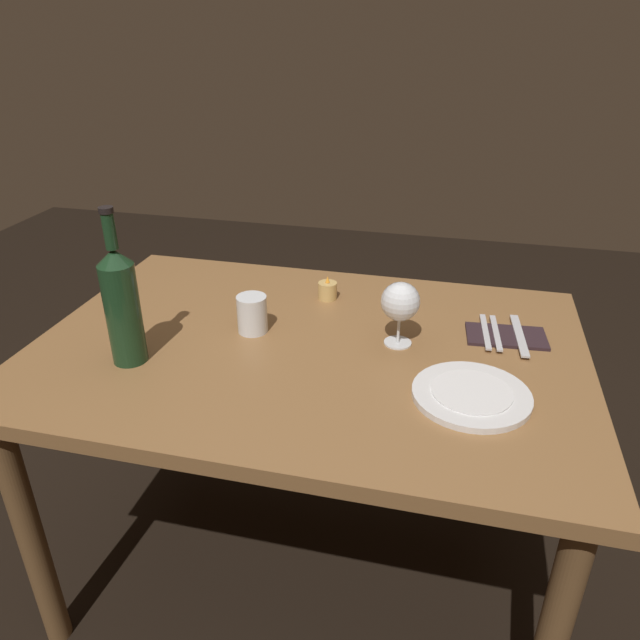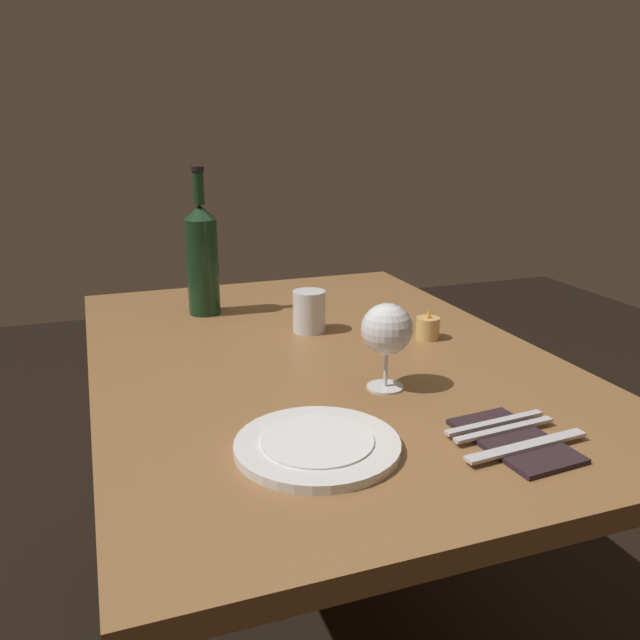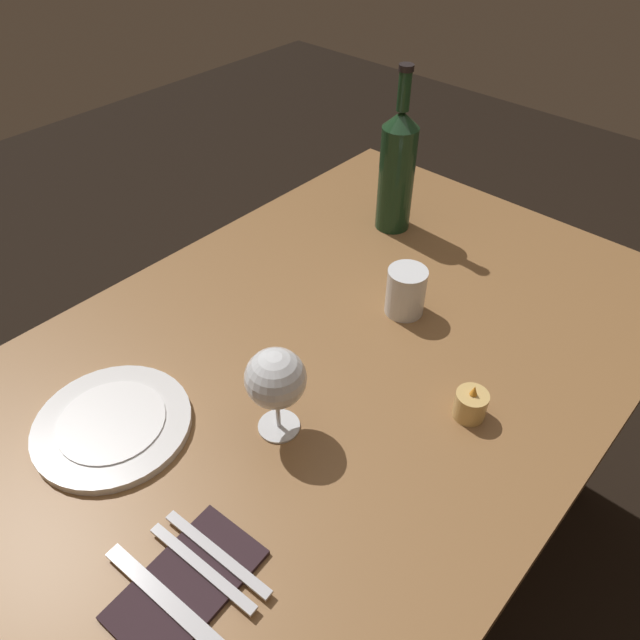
# 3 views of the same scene
# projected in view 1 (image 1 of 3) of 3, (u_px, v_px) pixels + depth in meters

# --- Properties ---
(ground_plane) EXTENTS (6.00, 6.00, 0.00)m
(ground_plane) POSITION_uv_depth(u_px,v_px,m) (311.00, 560.00, 1.77)
(ground_plane) COLOR black
(dining_table) EXTENTS (1.30, 0.90, 0.74)m
(dining_table) POSITION_uv_depth(u_px,v_px,m) (309.00, 375.00, 1.47)
(dining_table) COLOR olive
(dining_table) RESTS_ON ground
(wine_glass_left) EXTENTS (0.09, 0.09, 0.16)m
(wine_glass_left) POSITION_uv_depth(u_px,v_px,m) (400.00, 303.00, 1.38)
(wine_glass_left) COLOR white
(wine_glass_left) RESTS_ON dining_table
(wine_bottle) EXTENTS (0.08, 0.08, 0.36)m
(wine_bottle) POSITION_uv_depth(u_px,v_px,m) (122.00, 304.00, 1.29)
(wine_bottle) COLOR #19381E
(wine_bottle) RESTS_ON dining_table
(water_tumbler) EXTENTS (0.07, 0.07, 0.09)m
(water_tumbler) POSITION_uv_depth(u_px,v_px,m) (252.00, 316.00, 1.46)
(water_tumbler) COLOR white
(water_tumbler) RESTS_ON dining_table
(votive_candle) EXTENTS (0.05, 0.05, 0.07)m
(votive_candle) POSITION_uv_depth(u_px,v_px,m) (328.00, 291.00, 1.64)
(votive_candle) COLOR #DBB266
(votive_candle) RESTS_ON dining_table
(dinner_plate) EXTENTS (0.24, 0.24, 0.02)m
(dinner_plate) POSITION_uv_depth(u_px,v_px,m) (471.00, 395.00, 1.22)
(dinner_plate) COLOR white
(dinner_plate) RESTS_ON dining_table
(folded_napkin) EXTENTS (0.20, 0.12, 0.01)m
(folded_napkin) POSITION_uv_depth(u_px,v_px,m) (506.00, 336.00, 1.45)
(folded_napkin) COLOR #2D1E23
(folded_napkin) RESTS_ON dining_table
(fork_inner) EXTENTS (0.03, 0.18, 0.00)m
(fork_inner) POSITION_uv_depth(u_px,v_px,m) (496.00, 333.00, 1.45)
(fork_inner) COLOR silver
(fork_inner) RESTS_ON folded_napkin
(fork_outer) EXTENTS (0.03, 0.18, 0.00)m
(fork_outer) POSITION_uv_depth(u_px,v_px,m) (485.00, 331.00, 1.46)
(fork_outer) COLOR silver
(fork_outer) RESTS_ON folded_napkin
(table_knife) EXTENTS (0.04, 0.21, 0.00)m
(table_knife) POSITION_uv_depth(u_px,v_px,m) (519.00, 335.00, 1.44)
(table_knife) COLOR silver
(table_knife) RESTS_ON folded_napkin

